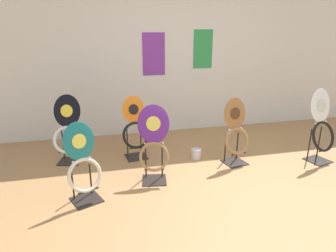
# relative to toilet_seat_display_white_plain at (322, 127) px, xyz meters

# --- Properties ---
(ground_plane) EXTENTS (14.00, 14.00, 0.00)m
(ground_plane) POSITION_rel_toilet_seat_display_white_plain_xyz_m (-1.45, -0.84, -0.48)
(ground_plane) COLOR #A37547
(wall_back) EXTENTS (8.00, 0.07, 2.60)m
(wall_back) POSITION_rel_toilet_seat_display_white_plain_xyz_m (-1.45, 1.69, 0.82)
(wall_back) COLOR silver
(wall_back) RESTS_ON ground_plane
(toilet_seat_display_white_plain) EXTENTS (0.44, 0.36, 0.98)m
(toilet_seat_display_white_plain) POSITION_rel_toilet_seat_display_white_plain_xyz_m (0.00, 0.00, 0.00)
(toilet_seat_display_white_plain) COLOR black
(toilet_seat_display_white_plain) RESTS_ON ground_plane
(toilet_seat_display_teal_sax) EXTENTS (0.39, 0.37, 0.85)m
(toilet_seat_display_teal_sax) POSITION_rel_toilet_seat_display_white_plain_xyz_m (-3.05, -0.30, -0.09)
(toilet_seat_display_teal_sax) COLOR black
(toilet_seat_display_teal_sax) RESTS_ON ground_plane
(toilet_seat_display_woodgrain) EXTENTS (0.39, 0.33, 0.88)m
(toilet_seat_display_woodgrain) POSITION_rel_toilet_seat_display_white_plain_xyz_m (-1.13, 0.19, -0.09)
(toilet_seat_display_woodgrain) COLOR black
(toilet_seat_display_woodgrain) RESTS_ON ground_plane
(toilet_seat_display_purple_note) EXTENTS (0.41, 0.42, 0.88)m
(toilet_seat_display_purple_note) POSITION_rel_toilet_seat_display_white_plain_xyz_m (-2.26, -0.00, -0.04)
(toilet_seat_display_purple_note) COLOR black
(toilet_seat_display_purple_note) RESTS_ON ground_plane
(toilet_seat_display_orange_sun) EXTENTS (0.39, 0.31, 0.86)m
(toilet_seat_display_orange_sun) POSITION_rel_toilet_seat_display_white_plain_xyz_m (-2.39, 0.67, -0.08)
(toilet_seat_display_orange_sun) COLOR black
(toilet_seat_display_orange_sun) RESTS_ON ground_plane
(toilet_seat_display_jazz_black) EXTENTS (0.42, 0.37, 0.90)m
(toilet_seat_display_jazz_black) POSITION_rel_toilet_seat_display_white_plain_xyz_m (-3.28, 0.75, -0.07)
(toilet_seat_display_jazz_black) COLOR black
(toilet_seat_display_jazz_black) RESTS_ON ground_plane
(paint_can) EXTENTS (0.14, 0.14, 0.14)m
(paint_can) POSITION_rel_toilet_seat_display_white_plain_xyz_m (-1.58, 0.43, -0.40)
(paint_can) COLOR silver
(paint_can) RESTS_ON ground_plane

